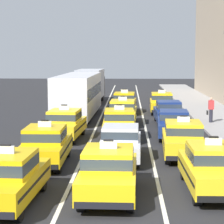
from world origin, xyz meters
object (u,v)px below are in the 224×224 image
(taxi_left_second, at_px, (46,144))
(taxi_right_fifth, at_px, (162,102))
(taxi_center_nearest, at_px, (109,171))
(taxi_right_second, at_px, (183,138))
(taxi_left_third, at_px, (65,124))
(taxi_center_third, at_px, (119,123))
(box_truck_left_fifth, at_px, (91,84))
(sedan_right_third, at_px, (174,123))
(taxi_right_nearest, at_px, (212,167))
(sedan_right_fourth, at_px, (168,112))
(taxi_left_nearest, at_px, (7,177))
(taxi_center_fourth, at_px, (123,112))
(taxi_center_fifth, at_px, (124,102))
(bus_left_fourth, at_px, (79,93))
(pedestrian_far_corner, at_px, (211,110))
(sedan_center_second, at_px, (121,142))

(taxi_left_second, height_order, taxi_right_fifth, same)
(taxi_center_nearest, relative_size, taxi_right_second, 0.99)
(taxi_left_third, height_order, taxi_center_third, same)
(box_truck_left_fifth, height_order, taxi_center_third, box_truck_left_fifth)
(taxi_left_third, xyz_separation_m, sedan_right_third, (6.10, 0.58, -0.03))
(taxi_left_third, relative_size, taxi_center_third, 1.01)
(taxi_right_nearest, relative_size, sedan_right_fourth, 1.06)
(taxi_left_nearest, xyz_separation_m, sedan_right_fourth, (6.51, 17.67, -0.03))
(taxi_right_nearest, bearing_deg, taxi_center_third, 108.36)
(taxi_left_nearest, relative_size, taxi_center_fourth, 1.00)
(taxi_center_fifth, bearing_deg, box_truck_left_fifth, 111.87)
(taxi_left_third, height_order, bus_left_fourth, bus_left_fourth)
(box_truck_left_fifth, height_order, sedan_right_third, box_truck_left_fifth)
(bus_left_fourth, bearing_deg, taxi_left_nearest, -90.09)
(taxi_right_nearest, distance_m, pedestrian_far_corner, 16.14)
(taxi_left_third, distance_m, pedestrian_far_corner, 10.86)
(taxi_right_nearest, bearing_deg, taxi_left_nearest, -166.28)
(taxi_center_nearest, bearing_deg, taxi_left_nearest, -163.89)
(taxi_center_nearest, xyz_separation_m, sedan_right_third, (3.19, 11.29, -0.03))
(box_truck_left_fifth, bearing_deg, taxi_right_fifth, -53.50)
(taxi_center_nearest, bearing_deg, taxi_right_nearest, 11.54)
(box_truck_left_fifth, bearing_deg, bus_left_fourth, -90.19)
(sedan_right_third, bearing_deg, box_truck_left_fifth, 107.39)
(taxi_right_fifth, bearing_deg, taxi_left_nearest, -105.27)
(taxi_center_fourth, bearing_deg, sedan_right_third, -60.11)
(taxi_center_fifth, distance_m, taxi_right_fifth, 3.00)
(taxi_right_second, relative_size, pedestrian_far_corner, 2.72)
(bus_left_fourth, distance_m, pedestrian_far_corner, 9.94)
(sedan_center_second, height_order, taxi_center_third, taxi_center_third)
(taxi_right_nearest, distance_m, taxi_right_fifth, 21.98)
(box_truck_left_fifth, bearing_deg, pedestrian_far_corner, -57.71)
(pedestrian_far_corner, bearing_deg, sedan_right_third, -119.41)
(taxi_right_nearest, distance_m, taxi_right_second, 5.55)
(taxi_left_second, bearing_deg, taxi_right_second, 15.58)
(taxi_center_third, distance_m, sedan_right_fourth, 6.64)
(taxi_left_nearest, xyz_separation_m, taxi_right_fifth, (6.45, 23.61, 0.00))
(taxi_left_second, height_order, box_truck_left_fifth, box_truck_left_fifth)
(bus_left_fourth, bearing_deg, pedestrian_far_corner, -19.87)
(bus_left_fourth, bearing_deg, sedan_right_fourth, -26.59)
(taxi_left_third, relative_size, taxi_right_fifth, 1.01)
(taxi_left_second, bearing_deg, taxi_right_fifth, 71.12)
(box_truck_left_fifth, height_order, taxi_right_fifth, box_truck_left_fifth)
(taxi_center_nearest, xyz_separation_m, pedestrian_far_corner, (6.20, 16.63, 0.13))
(taxi_left_nearest, distance_m, box_truck_left_fifth, 32.24)
(taxi_center_fourth, relative_size, sedan_right_fourth, 1.07)
(taxi_center_fourth, xyz_separation_m, sedan_right_fourth, (3.11, 0.34, -0.03))
(taxi_right_second, relative_size, taxi_right_fifth, 1.01)
(taxi_left_nearest, xyz_separation_m, taxi_right_second, (6.31, 7.16, 0.00))
(bus_left_fourth, bearing_deg, taxi_left_second, -89.21)
(pedestrian_far_corner, bearing_deg, taxi_left_nearest, -118.06)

